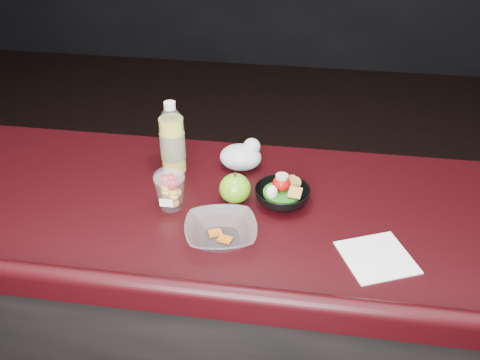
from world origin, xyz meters
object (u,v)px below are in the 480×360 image
green_apple (235,188)px  takeout_bowl (221,232)px  snack_bowl (282,194)px  lemonade_bottle (173,143)px  fruit_cup (170,188)px

green_apple → takeout_bowl: green_apple is taller
green_apple → snack_bowl: size_ratio=0.52×
lemonade_bottle → green_apple: (0.21, -0.13, -0.05)m
snack_bowl → fruit_cup: bearing=-167.8°
lemonade_bottle → snack_bowl: lemonade_bottle is taller
fruit_cup → snack_bowl: bearing=12.2°
green_apple → takeout_bowl: size_ratio=0.42×
lemonade_bottle → fruit_cup: (0.04, -0.19, -0.03)m
lemonade_bottle → takeout_bowl: (0.20, -0.30, -0.07)m
lemonade_bottle → takeout_bowl: size_ratio=1.03×
fruit_cup → green_apple: fruit_cup is taller
takeout_bowl → fruit_cup: bearing=144.2°
lemonade_bottle → green_apple: size_ratio=2.46×
fruit_cup → lemonade_bottle: bearing=101.8°
fruit_cup → green_apple: size_ratio=1.32×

